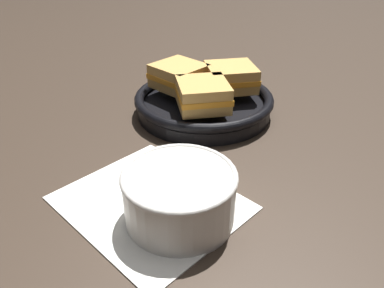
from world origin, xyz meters
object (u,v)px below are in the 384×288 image
at_px(skillet, 204,103).
at_px(sandwich_far_left, 231,77).
at_px(soup_bowl, 180,193).
at_px(sandwich_near_left, 179,76).
at_px(spoon, 142,213).
at_px(sandwich_near_right, 203,95).

relative_size(skillet, sandwich_far_left, 2.09).
distance_m(soup_bowl, sandwich_near_left, 0.34).
bearing_deg(spoon, skillet, 154.32).
bearing_deg(soup_bowl, skillet, 125.12).
bearing_deg(spoon, sandwich_near_right, 151.60).
distance_m(soup_bowl, sandwich_far_left, 0.34).
relative_size(spoon, sandwich_near_left, 1.41).
bearing_deg(sandwich_near_left, skillet, 8.43).
bearing_deg(sandwich_near_right, spoon, -66.35).
height_order(sandwich_near_left, sandwich_far_left, same).
relative_size(sandwich_near_left, sandwich_near_right, 0.74).
xyz_separation_m(spoon, sandwich_near_right, (-0.10, 0.24, 0.06)).
bearing_deg(sandwich_far_left, soup_bowl, -63.12).
distance_m(soup_bowl, skillet, 0.31).
xyz_separation_m(soup_bowl, sandwich_near_left, (-0.23, 0.24, 0.02)).
bearing_deg(skillet, sandwich_near_left, -171.57).
height_order(soup_bowl, sandwich_near_right, sandwich_near_right).
bearing_deg(sandwich_far_left, sandwich_near_left, -141.57).
height_order(sandwich_near_left, sandwich_near_right, same).
xyz_separation_m(sandwich_near_right, sandwich_far_left, (-0.01, 0.10, 0.00)).
xyz_separation_m(soup_bowl, spoon, (-0.04, -0.03, -0.03)).
bearing_deg(skillet, soup_bowl, -54.88).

